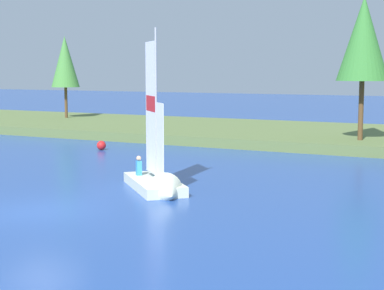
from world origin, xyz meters
The scene contains 6 objects.
ground_plane centered at (0.00, 0.00, 0.00)m, with size 200.00×200.00×0.00m, color #234793.
shore_bank centered at (0.00, 24.93, 0.31)m, with size 80.00×14.28×0.61m, color #5B703D.
shoreline_tree_left centered at (-19.88, 26.46, 5.38)m, with size 2.39×2.39×6.95m.
shoreline_tree_midleft centered at (6.21, 20.65, 6.45)m, with size 2.97×2.97×8.28m.
sailboat centered at (1.97, 4.52, 0.42)m, with size 4.29×4.30×6.78m.
channel_buoy centered at (-7.42, 13.99, 0.27)m, with size 0.54×0.54×0.54m, color red.
Camera 1 is at (13.42, -15.33, 4.65)m, focal length 57.03 mm.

